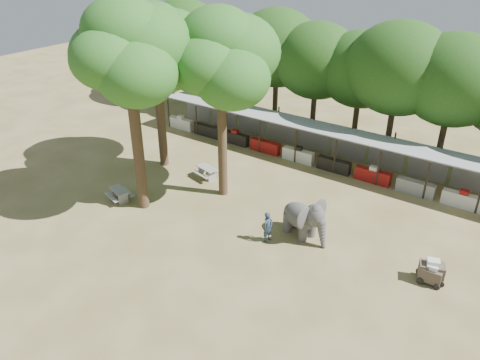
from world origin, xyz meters
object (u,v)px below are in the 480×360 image
Objects in this scene: yard_tree_left at (155,47)px; yard_tree_back at (221,58)px; handler at (268,227)px; cart_back at (431,274)px; picnic_table_far at (207,171)px; cart_front at (431,270)px; elephant at (305,218)px; picnic_table_near at (120,193)px; yard_tree_center at (128,52)px.

yard_tree_back is at bearing -9.46° from yard_tree_left.
cart_back is (8.12, 1.46, -0.36)m from handler.
yard_tree_left is 8.65m from picnic_table_far.
yard_tree_back is 10.38× the size of cart_back.
handler is at bearing -172.92° from cart_back.
cart_front is (13.25, -1.32, -7.94)m from yard_tree_back.
elephant is (12.57, -2.46, -7.05)m from yard_tree_left.
yard_tree_back is 15.50m from cart_front.
yard_tree_left is at bearing 78.32° from handler.
yard_tree_left is 3.55× the size of elephant.
cart_back is at bearing -71.99° from handler.
picnic_table_near is (-9.75, -1.59, -0.38)m from handler.
elephant is at bearing 32.57° from picnic_table_near.
yard_tree_left is 6.35× the size of handler.
cart_back is at bearing -6.44° from yard_tree_back.
yard_tree_left is 20.93m from cart_back.
handler is at bearing 26.30° from picnic_table_near.
elephant reaches higher than picnic_table_far.
handler is 9.89m from picnic_table_near.
yard_tree_left is at bearing 154.29° from cart_front.
cart_front is at bearing 27.31° from picnic_table_near.
yard_tree_back reaches higher than yard_tree_left.
handler is (5.18, -2.96, -7.67)m from yard_tree_back.
cart_back reaches higher than picnic_table_far.
yard_tree_back is 6.19× the size of picnic_table_near.
picnic_table_far is at bearing 78.95° from yard_tree_center.
yard_tree_center is 8.87m from picnic_table_near.
yard_tree_center is 5.04m from yard_tree_back.
yard_tree_center is at bearing -59.04° from yard_tree_left.
picnic_table_far is at bearing 82.17° from picnic_table_near.
picnic_table_far is at bearing 179.60° from elephant.
yard_tree_back is 6.55× the size of handler.
yard_tree_left is 6.01× the size of picnic_table_near.
picnic_table_near is (1.43, -5.55, -7.71)m from yard_tree_left.
yard_tree_back is at bearing 155.47° from cart_front.
elephant is 11.58m from picnic_table_near.
picnic_table_far is 1.28× the size of cart_front.
yard_tree_left is 10.07× the size of cart_back.
picnic_table_near is at bearing -75.57° from yard_tree_left.
yard_tree_center reaches higher than yard_tree_back.
yard_tree_left is 20.82m from cart_front.
cart_front is at bearing -6.87° from yard_tree_left.
yard_tree_left is 5.99× the size of picnic_table_far.
cart_front is (19.25, -2.32, -7.60)m from yard_tree_left.
cart_back is (16.30, 2.50, -8.70)m from yard_tree_center.
cart_front is 0.21m from cart_back.
picnic_table_far is at bearing 69.63° from handler.
cart_back is (0.05, -0.18, -0.09)m from cart_front.
yard_tree_left reaches higher than picnic_table_near.
picnic_table_far is (2.53, 5.46, 0.02)m from picnic_table_near.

